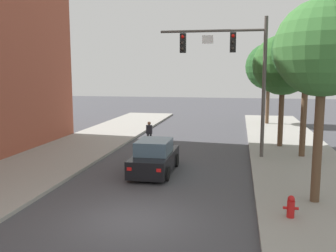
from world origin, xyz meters
name	(u,v)px	position (x,y,z in m)	size (l,w,h in m)	color
ground_plane	(132,220)	(0.00, 0.00, 0.00)	(120.00, 120.00, 0.00)	#424247
traffic_signal_mast	(235,62)	(3.02, 9.52, 5.30)	(5.74, 0.38, 7.50)	#514C47
car_lead_black	(155,158)	(-0.56, 5.75, 0.72)	(1.86, 4.25, 1.60)	black
pedestrian_crossing_road	(149,133)	(-2.27, 11.71, 0.91)	(0.36, 0.22, 1.64)	#333338
fire_hydrant	(291,207)	(5.02, 0.80, 0.51)	(0.48, 0.24, 0.72)	red
street_tree_nearest	(323,49)	(6.07, 2.52, 5.52)	(3.32, 3.32, 7.06)	brown
street_tree_second	(307,51)	(6.79, 10.10, 5.87)	(3.73, 3.73, 7.62)	brown
street_tree_third	(283,65)	(5.90, 12.85, 5.17)	(3.70, 3.70, 6.89)	brown
street_tree_farthest	(269,67)	(5.84, 23.53, 5.25)	(4.13, 4.13, 7.18)	brown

